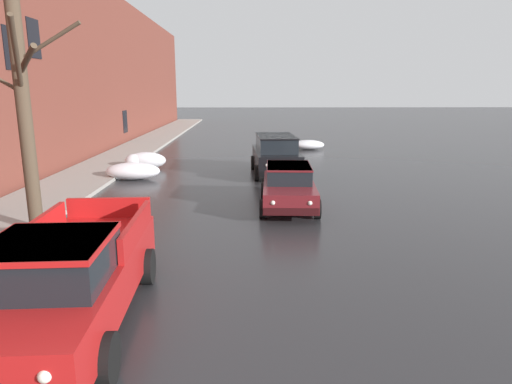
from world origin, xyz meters
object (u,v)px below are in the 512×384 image
at_px(pickup_truck_red_approaching_near_lane, 68,279).
at_px(sedan_maroon_parked_kerbside_close, 289,186).
at_px(bare_tree_second_along_sidewalk, 24,113).
at_px(suv_black_parked_kerbside_mid, 276,153).

relative_size(pickup_truck_red_approaching_near_lane, sedan_maroon_parked_kerbside_close, 1.32).
bearing_deg(bare_tree_second_along_sidewalk, suv_black_parked_kerbside_mid, 51.03).
relative_size(bare_tree_second_along_sidewalk, pickup_truck_red_approaching_near_lane, 1.13).
distance_m(pickup_truck_red_approaching_near_lane, suv_black_parked_kerbside_mid, 14.43).
bearing_deg(sedan_maroon_parked_kerbside_close, pickup_truck_red_approaching_near_lane, -118.84).
distance_m(sedan_maroon_parked_kerbside_close, suv_black_parked_kerbside_mid, 6.02).
xyz_separation_m(bare_tree_second_along_sidewalk, sedan_maroon_parked_kerbside_close, (7.12, 2.72, -2.53)).
distance_m(pickup_truck_red_approaching_near_lane, sedan_maroon_parked_kerbside_close, 8.89).
bearing_deg(bare_tree_second_along_sidewalk, pickup_truck_red_approaching_near_lane, -60.77).
relative_size(pickup_truck_red_approaching_near_lane, suv_black_parked_kerbside_mid, 1.18).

